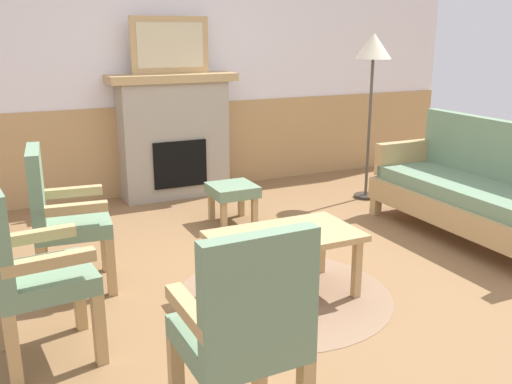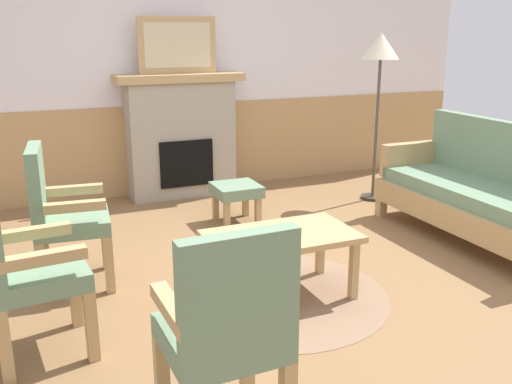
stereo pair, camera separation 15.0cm
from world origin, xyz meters
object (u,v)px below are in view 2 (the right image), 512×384
object	(u,v)px
coffee_table	(281,241)
book_on_table	(273,237)
armchair_by_window_left	(22,262)
framed_picture	(177,45)
floor_lamp_by_couch	(381,57)
fireplace	(181,134)
footstool	(236,192)
armchair_near_fireplace	(60,211)
armchair_front_left	(227,326)
couch	(479,194)

from	to	relation	value
coffee_table	book_on_table	world-z (taller)	book_on_table
armchair_by_window_left	coffee_table	bearing A→B (deg)	3.82
framed_picture	floor_lamp_by_couch	xyz separation A→B (m)	(1.79, -0.94, -0.11)
fireplace	framed_picture	bearing A→B (deg)	90.00
coffee_table	footstool	world-z (taller)	coffee_table
armchair_by_window_left	floor_lamp_by_couch	bearing A→B (deg)	27.38
framed_picture	armchair_by_window_left	size ratio (longest dim) A/B	0.82
coffee_table	armchair_near_fireplace	distance (m)	1.49
armchair_near_fireplace	fireplace	bearing A→B (deg)	53.74
footstool	armchair_near_fireplace	distance (m)	1.76
armchair_near_fireplace	footstool	bearing A→B (deg)	26.42
coffee_table	floor_lamp_by_couch	bearing A→B (deg)	41.67
footstool	armchair_by_window_left	bearing A→B (deg)	-138.41
fireplace	footstool	distance (m)	1.16
book_on_table	armchair_front_left	distance (m)	1.27
framed_picture	floor_lamp_by_couch	size ratio (longest dim) A/B	0.48
coffee_table	floor_lamp_by_couch	size ratio (longest dim) A/B	0.57
floor_lamp_by_couch	book_on_table	bearing A→B (deg)	-138.43
framed_picture	footstool	xyz separation A→B (m)	(0.20, -1.09, -1.28)
couch	armchair_near_fireplace	xyz separation A→B (m)	(-3.25, 0.42, 0.14)
armchair_front_left	book_on_table	bearing A→B (deg)	56.61
fireplace	coffee_table	distance (m)	2.62
book_on_table	armchair_by_window_left	size ratio (longest dim) A/B	0.20
fireplace	armchair_near_fireplace	bearing A→B (deg)	-126.26
coffee_table	book_on_table	distance (m)	0.14
fireplace	footstool	world-z (taller)	fireplace
floor_lamp_by_couch	framed_picture	bearing A→B (deg)	152.31
armchair_by_window_left	couch	bearing A→B (deg)	6.77
footstool	armchair_near_fireplace	size ratio (longest dim) A/B	0.41
coffee_table	armchair_front_left	distance (m)	1.39
fireplace	footstool	xyz separation A→B (m)	(0.20, -1.09, -0.37)
footstool	armchair_near_fireplace	bearing A→B (deg)	-153.58
armchair_by_window_left	book_on_table	bearing A→B (deg)	1.01
framed_picture	footstool	world-z (taller)	framed_picture
couch	armchair_near_fireplace	size ratio (longest dim) A/B	1.84
fireplace	armchair_front_left	size ratio (longest dim) A/B	1.33
couch	coffee_table	distance (m)	1.99
framed_picture	book_on_table	size ratio (longest dim) A/B	4.00
couch	armchair_front_left	world-z (taller)	same
couch	armchair_by_window_left	distance (m)	3.54
armchair_by_window_left	armchair_front_left	distance (m)	1.28
coffee_table	armchair_by_window_left	xyz separation A→B (m)	(-1.54, -0.10, 0.15)
coffee_table	book_on_table	size ratio (longest dim) A/B	4.80
book_on_table	fireplace	bearing A→B (deg)	86.23
footstool	framed_picture	bearing A→B (deg)	100.26
footstool	armchair_front_left	distance (m)	2.87
framed_picture	armchair_by_window_left	world-z (taller)	framed_picture
fireplace	floor_lamp_by_couch	xyz separation A→B (m)	(1.79, -0.94, 0.80)
armchair_near_fireplace	armchair_by_window_left	size ratio (longest dim) A/B	1.00
book_on_table	coffee_table	bearing A→B (deg)	39.62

